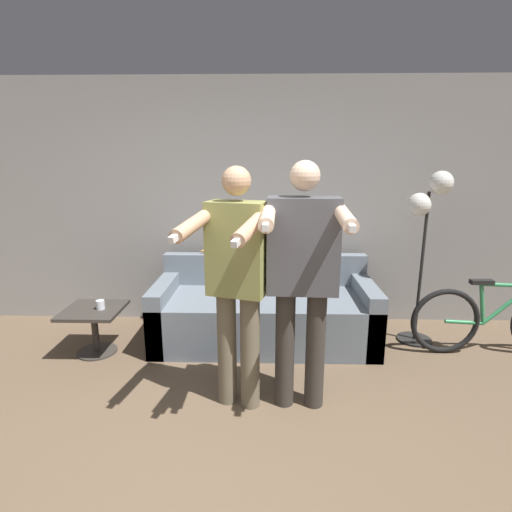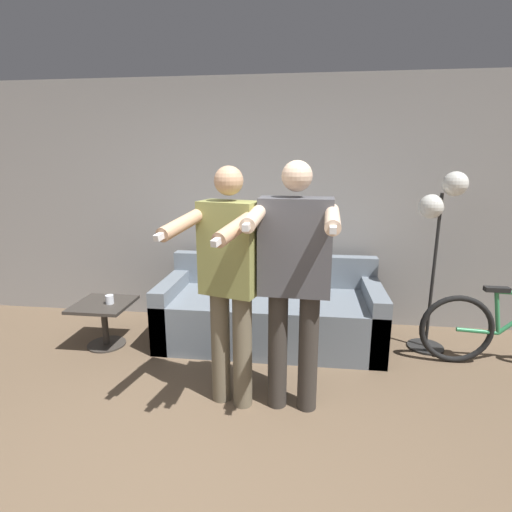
% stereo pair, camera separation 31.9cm
% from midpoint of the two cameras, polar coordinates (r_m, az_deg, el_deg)
% --- Properties ---
extents(wall_back, '(10.00, 0.05, 2.60)m').
position_cam_midpoint_polar(wall_back, '(4.35, -5.33, 7.34)').
color(wall_back, gray).
rests_on(wall_back, ground_plane).
extents(couch, '(2.13, 0.91, 0.80)m').
position_cam_midpoint_polar(couch, '(4.01, -1.09, -8.24)').
color(couch, slate).
rests_on(couch, ground_plane).
extents(person_left, '(0.59, 0.75, 1.74)m').
position_cam_midpoint_polar(person_left, '(2.76, -6.13, -2.98)').
color(person_left, '#6B604C').
rests_on(person_left, ground_plane).
extents(person_right, '(0.57, 0.69, 1.77)m').
position_cam_midpoint_polar(person_right, '(2.72, 3.33, -2.16)').
color(person_right, '#38332D').
rests_on(person_right, ground_plane).
extents(cat, '(0.52, 0.15, 0.19)m').
position_cam_midpoint_polar(cat, '(4.20, -5.96, 1.37)').
color(cat, tan).
rests_on(cat, couch).
extents(floor_lamp, '(0.40, 0.33, 1.67)m').
position_cam_midpoint_polar(floor_lamp, '(4.00, 21.29, 5.75)').
color(floor_lamp, black).
rests_on(floor_lamp, ground_plane).
extents(side_table, '(0.52, 0.52, 0.44)m').
position_cam_midpoint_polar(side_table, '(4.09, -24.26, -8.46)').
color(side_table, '#38332D').
rests_on(side_table, ground_plane).
extents(cup, '(0.08, 0.08, 0.08)m').
position_cam_midpoint_polar(cup, '(4.00, -23.54, -6.45)').
color(cup, silver).
rests_on(cup, side_table).
extents(bicycle, '(1.55, 0.07, 0.72)m').
position_cam_midpoint_polar(bicycle, '(4.25, 29.20, -8.04)').
color(bicycle, black).
rests_on(bicycle, ground_plane).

